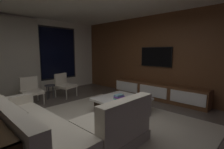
{
  "coord_description": "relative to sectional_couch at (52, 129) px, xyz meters",
  "views": [
    {
      "loc": [
        -1.97,
        -2.48,
        1.53
      ],
      "look_at": [
        1.22,
        0.58,
        0.91
      ],
      "focal_mm": 26.59,
      "sensor_mm": 36.0,
      "label": 1
    }
  ],
  "objects": [
    {
      "name": "accent_chair_by_curtain",
      "position": [
        0.62,
        2.56,
        0.14
      ],
      "size": [
        0.57,
        0.59,
        0.78
      ],
      "color": "#B2ADA0",
      "rests_on": "floor"
    },
    {
      "name": "area_rug",
      "position": [
        1.18,
        -0.04,
        -0.28
      ],
      "size": [
        3.2,
        3.8,
        0.01
      ],
      "primitive_type": "cube",
      "color": "#ADA391",
      "rests_on": "floor"
    },
    {
      "name": "sectional_couch",
      "position": [
        0.0,
        0.0,
        0.0
      ],
      "size": [
        1.98,
        2.5,
        0.82
      ],
      "color": "#B1A997",
      "rests_on": "floor"
    },
    {
      "name": "coffee_table",
      "position": [
        1.95,
        0.21,
        -0.1
      ],
      "size": [
        1.16,
        1.16,
        0.36
      ],
      "color": "black",
      "rests_on": "floor"
    },
    {
      "name": "media_console",
      "position": [
        3.6,
        0.11,
        -0.04
      ],
      "size": [
        0.46,
        3.1,
        0.52
      ],
      "color": "brown",
      "rests_on": "floor"
    },
    {
      "name": "back_wall_with_window",
      "position": [
        0.76,
        3.67,
        1.05
      ],
      "size": [
        6.6,
        0.3,
        2.7
      ],
      "color": "silver",
      "rests_on": "floor"
    },
    {
      "name": "book_stack_on_coffee_table",
      "position": [
        1.84,
        0.2,
        0.12
      ],
      "size": [
        0.25,
        0.19,
        0.11
      ],
      "color": "teal",
      "rests_on": "coffee_table"
    },
    {
      "name": "mounted_tv",
      "position": [
        3.78,
        0.31,
        1.06
      ],
      "size": [
        0.05,
        1.09,
        0.63
      ],
      "color": "black"
    },
    {
      "name": "side_stool",
      "position": [
        1.23,
        2.62,
        0.08
      ],
      "size": [
        0.32,
        0.32,
        0.46
      ],
      "color": "#333338",
      "rests_on": "floor"
    },
    {
      "name": "accent_chair_near_window",
      "position": [
        1.72,
        2.59,
        0.14
      ],
      "size": [
        0.66,
        0.67,
        0.78
      ],
      "color": "#B2ADA0",
      "rests_on": "floor"
    },
    {
      "name": "floor",
      "position": [
        0.83,
        0.06,
        -0.29
      ],
      "size": [
        9.2,
        9.2,
        0.0
      ],
      "primitive_type": "plane",
      "color": "#564C44"
    },
    {
      "name": "media_wall",
      "position": [
        3.89,
        0.06,
        1.06
      ],
      "size": [
        0.12,
        7.8,
        2.7
      ],
      "color": "brown",
      "rests_on": "floor"
    }
  ]
}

